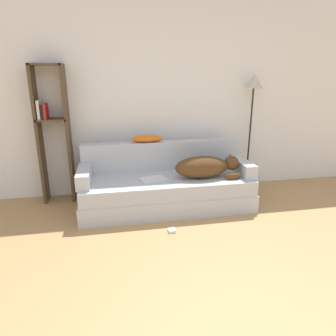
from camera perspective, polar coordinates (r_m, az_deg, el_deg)
wall_back at (r=4.21m, az=-1.25°, el=13.70°), size 7.15×0.06×2.70m
couch at (r=3.79m, az=-0.27°, el=-4.69°), size 2.12×0.80×0.40m
couch_backrest at (r=3.97m, az=-1.15°, el=2.38°), size 2.08×0.15×0.38m
couch_arm_left at (r=3.64m, az=-15.67°, el=-1.43°), size 0.15×0.61×0.17m
couch_arm_right at (r=3.97m, az=13.84°, el=0.27°), size 0.15×0.61×0.17m
dog at (r=3.69m, az=7.17°, el=0.24°), size 0.81×0.32×0.28m
laptop at (r=3.63m, az=-2.92°, el=-2.10°), size 0.34×0.27×0.02m
throw_pillow at (r=3.91m, az=-3.99°, el=5.65°), size 0.42×0.17×0.09m
bookshelf at (r=4.08m, az=-21.13°, el=6.94°), size 0.39×0.26×1.75m
floor_lamp at (r=4.41m, az=15.89°, el=13.23°), size 0.23×0.23×1.63m
power_adapter at (r=3.29m, az=0.73°, el=-11.82°), size 0.08×0.08×0.03m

